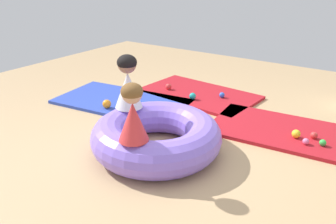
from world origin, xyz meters
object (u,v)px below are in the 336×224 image
at_px(play_ball_green, 323,143).
at_px(play_ball_red_second, 314,135).
at_px(inflatable_cushion, 156,136).
at_px(child_in_white, 128,82).
at_px(play_ball_pink, 306,141).
at_px(play_ball_orange, 107,104).
at_px(play_ball_blue, 222,95).
at_px(child_in_red, 133,113).
at_px(play_ball_yellow, 296,134).
at_px(play_ball_teal, 193,96).
at_px(play_ball_red, 169,87).

height_order(play_ball_green, play_ball_red_second, play_ball_red_second).
height_order(inflatable_cushion, play_ball_green, inflatable_cushion).
bearing_deg(play_ball_red_second, child_in_white, -149.40).
bearing_deg(play_ball_pink, play_ball_orange, -169.70).
distance_m(child_in_white, play_ball_blue, 1.67).
distance_m(play_ball_pink, play_ball_blue, 1.49).
distance_m(child_in_red, play_ball_red_second, 1.98).
bearing_deg(play_ball_pink, play_ball_blue, 150.27).
bearing_deg(child_in_red, play_ball_orange, 107.87).
bearing_deg(play_ball_yellow, play_ball_green, -5.95).
xyz_separation_m(child_in_white, play_ball_blue, (0.33, 1.54, -0.54)).
relative_size(inflatable_cushion, play_ball_pink, 19.74).
bearing_deg(play_ball_orange, play_ball_pink, 10.30).
relative_size(play_ball_pink, play_ball_green, 0.94).
xyz_separation_m(play_ball_teal, play_ball_red_second, (1.63, -0.27, -0.01)).
distance_m(child_in_red, play_ball_pink, 1.82).
bearing_deg(child_in_white, inflatable_cushion, 54.87).
bearing_deg(play_ball_green, play_ball_red, 166.31).
xyz_separation_m(child_in_red, play_ball_green, (1.26, 1.41, -0.52)).
bearing_deg(play_ball_teal, play_ball_red, 162.81).
height_order(child_in_red, play_ball_yellow, child_in_red).
xyz_separation_m(play_ball_teal, play_ball_green, (1.74, -0.39, -0.01)).
height_order(play_ball_pink, play_ball_red_second, play_ball_red_second).
xyz_separation_m(child_in_red, play_ball_orange, (-1.22, 0.92, -0.50)).
distance_m(play_ball_red, play_ball_teal, 0.52).
distance_m(play_ball_red, play_ball_orange, 1.06).
bearing_deg(play_ball_yellow, play_ball_blue, 151.08).
xyz_separation_m(play_ball_red, play_ball_blue, (0.80, 0.13, -0.01)).
xyz_separation_m(child_in_white, play_ball_green, (1.78, 0.87, -0.54)).
height_order(inflatable_cushion, child_in_red, child_in_red).
bearing_deg(play_ball_orange, play_ball_red_second, 14.30).
bearing_deg(play_ball_pink, inflatable_cushion, -142.71).
bearing_deg(play_ball_blue, play_ball_green, -25.10).
bearing_deg(play_ball_yellow, child_in_white, -149.24).
height_order(child_in_white, child_in_red, child_in_white).
relative_size(play_ball_red, play_ball_yellow, 0.97).
bearing_deg(play_ball_orange, play_ball_blue, 48.22).
bearing_deg(play_ball_orange, play_ball_yellow, 13.13).
bearing_deg(play_ball_red, child_in_white, -71.81).
bearing_deg(play_ball_teal, play_ball_orange, -130.16).
xyz_separation_m(inflatable_cushion, play_ball_orange, (-1.14, 0.49, -0.08)).
distance_m(inflatable_cushion, play_ball_red, 1.77).
relative_size(play_ball_orange, play_ball_blue, 1.45).
distance_m(child_in_red, play_ball_teal, 1.93).
bearing_deg(inflatable_cushion, play_ball_yellow, 43.02).
relative_size(inflatable_cushion, play_ball_orange, 11.59).
bearing_deg(child_in_white, play_ball_red_second, 99.45).
xyz_separation_m(play_ball_pink, play_ball_green, (0.15, 0.06, 0.00)).
bearing_deg(play_ball_orange, play_ball_green, 11.12).
relative_size(inflatable_cushion, child_in_white, 2.29).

